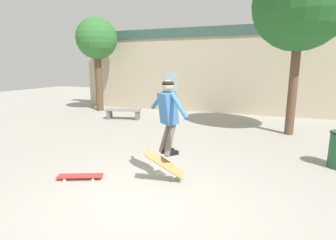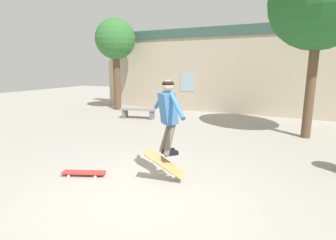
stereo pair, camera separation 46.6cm
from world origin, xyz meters
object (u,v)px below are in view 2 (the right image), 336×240
object	(u,v)px
tree_right	(320,0)
tree_left	(115,41)
park_bench	(138,111)
skateboard_flipping	(165,164)
skater	(168,111)
skateboard_resting	(84,172)

from	to	relation	value
tree_right	tree_left	distance (m)	8.81
tree_left	park_bench	world-z (taller)	tree_left
tree_right	skateboard_flipping	size ratio (longest dim) A/B	8.39
tree_left	skateboard_flipping	world-z (taller)	tree_left
tree_right	skater	distance (m)	5.97
tree_right	skateboard_resting	world-z (taller)	tree_right
tree_right	skateboard_flipping	distance (m)	6.54
tree_right	skater	world-z (taller)	tree_right
tree_right	skater	size ratio (longest dim) A/B	3.92
park_bench	skater	xyz separation A→B (m)	(3.86, -5.09, 1.05)
tree_right	park_bench	size ratio (longest dim) A/B	3.58
park_bench	skateboard_flipping	bearing A→B (deg)	-64.93
skater	skateboard_resting	distance (m)	2.16
park_bench	skateboard_flipping	world-z (taller)	skateboard_flipping
skater	skateboard_flipping	distance (m)	1.00
tree_right	skater	xyz separation A→B (m)	(-2.48, -4.74, -2.63)
skater	skateboard_resting	world-z (taller)	skater
park_bench	skateboard_flipping	xyz separation A→B (m)	(3.83, -5.18, 0.06)
tree_right	tree_left	world-z (taller)	tree_right
skateboard_flipping	skateboard_resting	distance (m)	1.70
skater	tree_left	bearing A→B (deg)	84.53
tree_right	skateboard_flipping	world-z (taller)	tree_right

